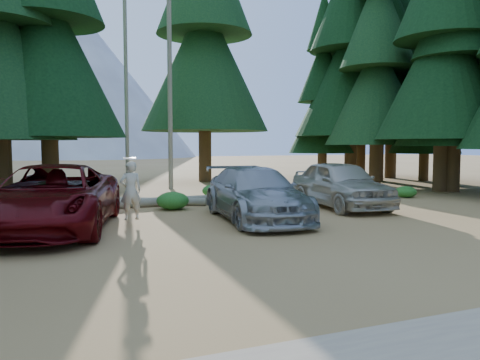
{
  "coord_description": "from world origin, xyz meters",
  "views": [
    {
      "loc": [
        -4.87,
        -9.5,
        2.32
      ],
      "look_at": [
        0.34,
        3.57,
        1.25
      ],
      "focal_mm": 35.0,
      "sensor_mm": 36.0,
      "label": 1
    }
  ],
  "objects_px": {
    "red_pickup": "(52,198)",
    "log_right": "(281,195)",
    "silver_minivan_right": "(340,184)",
    "log_left": "(159,202)",
    "frisbee_player": "(131,190)",
    "log_mid": "(162,201)",
    "silver_minivan_center": "(256,194)"
  },
  "relations": [
    {
      "from": "red_pickup",
      "to": "log_mid",
      "type": "distance_m",
      "value": 5.79
    },
    {
      "from": "red_pickup",
      "to": "log_right",
      "type": "height_order",
      "value": "red_pickup"
    },
    {
      "from": "log_mid",
      "to": "log_right",
      "type": "xyz_separation_m",
      "value": [
        5.08,
        -0.07,
        0.03
      ]
    },
    {
      "from": "silver_minivan_center",
      "to": "silver_minivan_right",
      "type": "relative_size",
      "value": 1.09
    },
    {
      "from": "silver_minivan_center",
      "to": "log_right",
      "type": "relative_size",
      "value": 1.02
    },
    {
      "from": "silver_minivan_center",
      "to": "silver_minivan_right",
      "type": "height_order",
      "value": "silver_minivan_right"
    },
    {
      "from": "log_left",
      "to": "red_pickup",
      "type": "bearing_deg",
      "value": -136.19
    },
    {
      "from": "frisbee_player",
      "to": "log_mid",
      "type": "xyz_separation_m",
      "value": [
        1.8,
        4.3,
        -0.89
      ]
    },
    {
      "from": "log_mid",
      "to": "log_right",
      "type": "relative_size",
      "value": 0.64
    },
    {
      "from": "red_pickup",
      "to": "frisbee_player",
      "type": "height_order",
      "value": "frisbee_player"
    },
    {
      "from": "frisbee_player",
      "to": "log_mid",
      "type": "distance_m",
      "value": 4.75
    },
    {
      "from": "log_right",
      "to": "log_left",
      "type": "bearing_deg",
      "value": -162.86
    },
    {
      "from": "red_pickup",
      "to": "log_left",
      "type": "xyz_separation_m",
      "value": [
        3.7,
        3.93,
        -0.72
      ]
    },
    {
      "from": "red_pickup",
      "to": "silver_minivan_right",
      "type": "bearing_deg",
      "value": 19.56
    },
    {
      "from": "red_pickup",
      "to": "log_right",
      "type": "distance_m",
      "value": 9.9
    },
    {
      "from": "log_left",
      "to": "log_right",
      "type": "bearing_deg",
      "value": -0.33
    },
    {
      "from": "silver_minivan_center",
      "to": "red_pickup",
      "type": "bearing_deg",
      "value": -177.41
    },
    {
      "from": "frisbee_player",
      "to": "log_left",
      "type": "distance_m",
      "value": 4.4
    },
    {
      "from": "red_pickup",
      "to": "silver_minivan_right",
      "type": "distance_m",
      "value": 9.9
    },
    {
      "from": "red_pickup",
      "to": "frisbee_player",
      "type": "bearing_deg",
      "value": 11.47
    },
    {
      "from": "silver_minivan_center",
      "to": "log_right",
      "type": "height_order",
      "value": "silver_minivan_center"
    },
    {
      "from": "silver_minivan_center",
      "to": "silver_minivan_right",
      "type": "xyz_separation_m",
      "value": [
        4.02,
        1.4,
        0.06
      ]
    },
    {
      "from": "silver_minivan_right",
      "to": "red_pickup",
      "type": "bearing_deg",
      "value": -168.57
    },
    {
      "from": "log_right",
      "to": "silver_minivan_center",
      "type": "bearing_deg",
      "value": -110.54
    },
    {
      "from": "silver_minivan_center",
      "to": "log_left",
      "type": "bearing_deg",
      "value": 122.08
    },
    {
      "from": "silver_minivan_right",
      "to": "frisbee_player",
      "type": "distance_m",
      "value": 7.86
    },
    {
      "from": "log_left",
      "to": "log_mid",
      "type": "height_order",
      "value": "log_left"
    },
    {
      "from": "silver_minivan_center",
      "to": "log_mid",
      "type": "relative_size",
      "value": 1.59
    },
    {
      "from": "red_pickup",
      "to": "silver_minivan_center",
      "type": "distance_m",
      "value": 5.82
    },
    {
      "from": "silver_minivan_right",
      "to": "log_mid",
      "type": "distance_m",
      "value": 6.78
    },
    {
      "from": "red_pickup",
      "to": "frisbee_player",
      "type": "xyz_separation_m",
      "value": [
        2.06,
        -0.06,
        0.14
      ]
    },
    {
      "from": "red_pickup",
      "to": "silver_minivan_center",
      "type": "relative_size",
      "value": 1.16
    }
  ]
}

